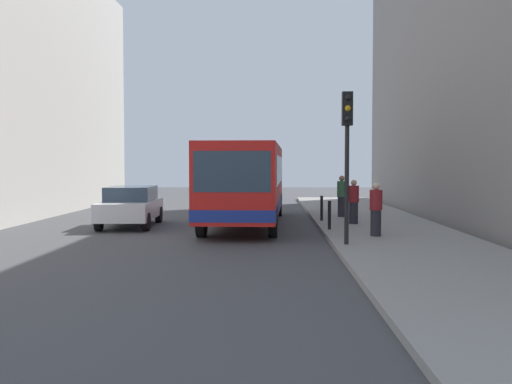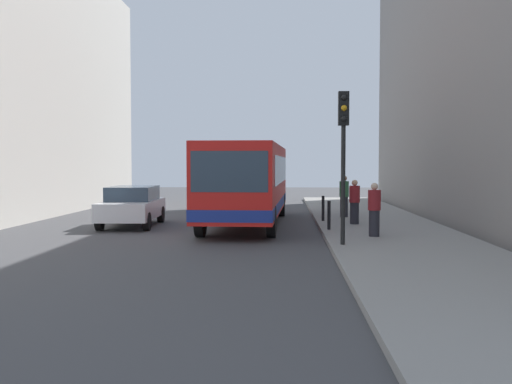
% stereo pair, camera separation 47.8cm
% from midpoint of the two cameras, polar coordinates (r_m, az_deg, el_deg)
% --- Properties ---
extents(ground_plane, '(80.00, 80.00, 0.00)m').
position_cam_midpoint_polar(ground_plane, '(19.38, -3.78, -4.22)').
color(ground_plane, '#424244').
extents(sidewalk, '(4.40, 40.00, 0.15)m').
position_cam_midpoint_polar(sidewalk, '(19.64, 12.15, -3.97)').
color(sidewalk, gray).
rests_on(sidewalk, ground).
extents(bus, '(2.92, 11.10, 3.00)m').
position_cam_midpoint_polar(bus, '(23.10, -1.48, 1.19)').
color(bus, red).
rests_on(bus, ground).
extents(car_beside_bus, '(2.01, 4.47, 1.48)m').
position_cam_midpoint_polar(car_beside_bus, '(22.97, -12.26, -1.23)').
color(car_beside_bus, silver).
rests_on(car_beside_bus, ground).
extents(traffic_light, '(0.28, 0.33, 4.10)m').
position_cam_midpoint_polar(traffic_light, '(16.46, 7.73, 5.01)').
color(traffic_light, black).
rests_on(traffic_light, sidewalk).
extents(bollard_near, '(0.11, 0.11, 0.95)m').
position_cam_midpoint_polar(bollard_near, '(20.21, 6.24, -2.17)').
color(bollard_near, black).
rests_on(bollard_near, sidewalk).
extents(bollard_mid, '(0.11, 0.11, 0.95)m').
position_cam_midpoint_polar(bollard_mid, '(23.28, 5.60, -1.52)').
color(bollard_mid, black).
rests_on(bollard_mid, sidewalk).
extents(pedestrian_near_signal, '(0.38, 0.38, 1.61)m').
position_cam_midpoint_polar(pedestrian_near_signal, '(18.54, 10.48, -1.64)').
color(pedestrian_near_signal, '#26262D').
rests_on(pedestrian_near_signal, sidewalk).
extents(pedestrian_mid_sidewalk, '(0.38, 0.38, 1.60)m').
position_cam_midpoint_polar(pedestrian_mid_sidewalk, '(22.16, 8.55, -0.93)').
color(pedestrian_mid_sidewalk, '#26262D').
rests_on(pedestrian_mid_sidewalk, sidewalk).
extents(pedestrian_far_sidewalk, '(0.38, 0.38, 1.69)m').
position_cam_midpoint_polar(pedestrian_far_sidewalk, '(25.03, 7.51, -0.40)').
color(pedestrian_far_sidewalk, '#26262D').
rests_on(pedestrian_far_sidewalk, sidewalk).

